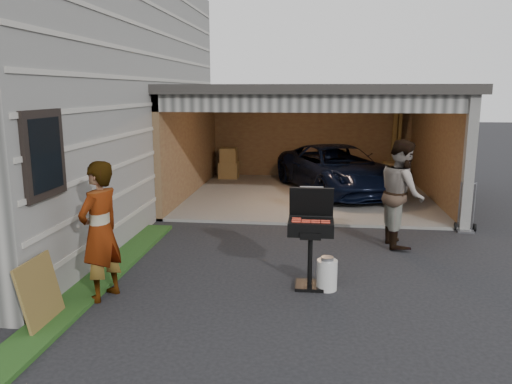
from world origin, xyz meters
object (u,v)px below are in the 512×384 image
minivan (337,171)px  hand_truck (466,222)px  woman (100,231)px  bbq_grill (311,230)px  man (401,193)px  plywood_panel (40,293)px  propane_tank (327,275)px

minivan → hand_truck: bearing=-77.8°
woman → bbq_grill: size_ratio=1.33×
man → plywood_panel: (-4.78, -3.77, -0.56)m
woman → hand_truck: size_ratio=1.90×
man → bbq_grill: bearing=138.1°
plywood_panel → hand_truck: (6.25, 4.84, -0.22)m
woman → plywood_panel: woman is taller
propane_tank → hand_truck: (2.83, 3.32, -0.03)m
man → propane_tank: bearing=143.6°
man → propane_tank: 2.74m
man → propane_tank: size_ratio=4.45×
minivan → man: man is taller
woman → man: size_ratio=0.97×
propane_tank → woman: bearing=-168.0°
plywood_panel → hand_truck: hand_truck is taller
man → minivan: bearing=6.4°
minivan → woman: size_ratio=2.41×
bbq_grill → plywood_panel: 3.59m
minivan → propane_tank: size_ratio=10.41×
man → hand_truck: bearing=-59.5°
minivan → man: size_ratio=2.34×
hand_truck → propane_tank: bearing=-122.8°
woman → propane_tank: (3.02, 0.64, -0.72)m
woman → man: (4.38, 2.90, 0.03)m
man → plywood_panel: bearing=122.9°
woman → propane_tank: bearing=120.7°
minivan → woman: 8.16m
man → hand_truck: (1.47, 1.07, -0.78)m
woman → man: 5.25m
bbq_grill → man: bearing=53.6°
hand_truck → minivan: bearing=132.8°
minivan → hand_truck: size_ratio=4.56×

